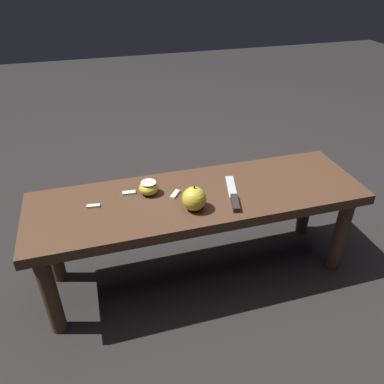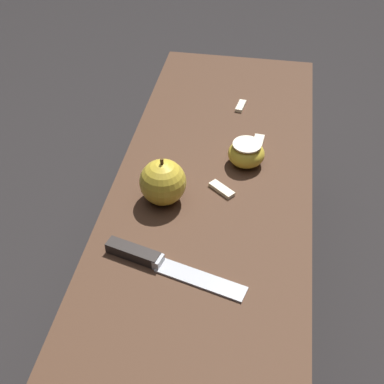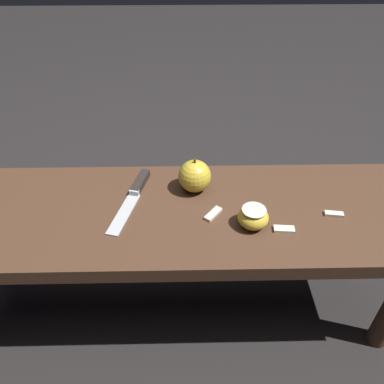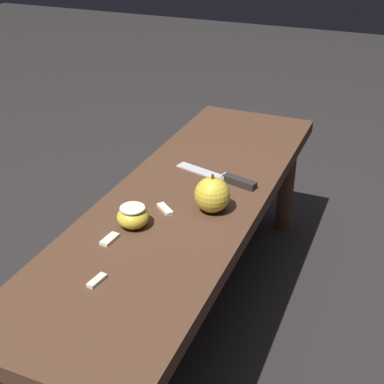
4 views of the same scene
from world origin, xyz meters
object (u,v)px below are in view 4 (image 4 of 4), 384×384
knife (227,179)px  apple_whole (212,195)px  apple_cut (133,217)px  wooden_bench (187,215)px

knife → apple_whole: 0.16m
apple_cut → apple_whole: bearing=-46.3°
wooden_bench → knife: 0.15m
wooden_bench → knife: size_ratio=5.16×
knife → apple_whole: bearing=110.6°
wooden_bench → apple_cut: (-0.18, 0.06, 0.09)m
apple_cut → wooden_bench: bearing=-17.7°
knife → apple_cut: size_ratio=3.33×
apple_cut → knife: bearing=-23.3°
knife → apple_cut: (-0.30, 0.13, 0.02)m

